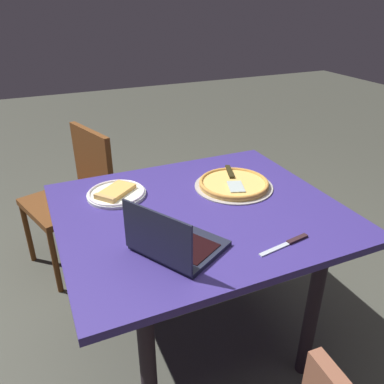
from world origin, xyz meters
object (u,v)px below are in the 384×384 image
Objects in this scene: pizza_plate at (116,193)px; chair_near at (77,191)px; table_knife at (289,243)px; laptop at (174,242)px; dining_table at (199,229)px; pizza_tray at (234,184)px.

chair_near is (-0.11, 0.68, -0.29)m from pizza_plate.
chair_near is (-0.60, 1.32, -0.28)m from table_knife.
pizza_plate is at bearing 99.48° from laptop.
laptop is 0.43× the size of chair_near.
table_knife is (0.20, -0.37, 0.11)m from dining_table.
laptop is 0.43m from table_knife.
pizza_plate is at bearing 165.96° from pizza_tray.
laptop is 1.25m from chair_near.
pizza_plate is 0.56m from pizza_tray.
pizza_plate is 0.75m from chair_near.
laptop is 1.41× the size of pizza_plate.
laptop is at bearing -131.11° from dining_table.
pizza_tray is 0.50m from table_knife.
chair_near reaches higher than table_knife.
chair_near is at bearing 128.43° from pizza_tray.
pizza_tray is 0.43× the size of chair_near.
dining_table is 0.36m from laptop.
pizza_tray reaches higher than dining_table.
laptop reaches higher than dining_table.
pizza_tray is (0.54, -0.14, 0.00)m from pizza_plate.
chair_near reaches higher than pizza_tray.
chair_near reaches higher than pizza_plate.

